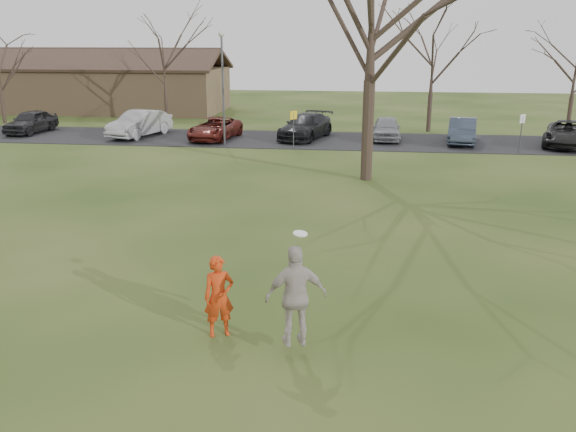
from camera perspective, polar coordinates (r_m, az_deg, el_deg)
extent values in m
plane|color=#1E380F|center=(12.33, -2.41, -12.02)|extent=(120.00, 120.00, 0.00)
cube|color=black|center=(36.20, 4.26, 7.16)|extent=(62.00, 6.50, 0.04)
imported|color=red|center=(12.39, -6.57, -7.59)|extent=(0.73, 0.62, 1.70)
imported|color=black|center=(42.13, -23.20, 8.23)|extent=(1.96, 4.34, 1.45)
imported|color=#A8A8AD|center=(38.40, -13.89, 8.49)|extent=(2.90, 5.08, 1.58)
imported|color=#581A14|center=(36.60, -6.93, 8.24)|extent=(2.76, 4.89, 1.29)
imported|color=black|center=(36.56, 1.69, 8.49)|extent=(3.37, 5.45, 1.47)
imported|color=gray|center=(36.59, 9.30, 8.21)|extent=(1.70, 4.05, 1.37)
imported|color=#303A48|center=(36.35, 16.19, 7.76)|extent=(2.16, 4.49, 1.42)
imported|color=black|center=(37.33, 24.97, 7.08)|extent=(3.88, 5.55, 1.41)
imported|color=#B2A7A0|center=(11.36, 0.79, -7.62)|extent=(1.26, 0.81, 1.99)
cylinder|color=white|center=(11.06, 1.17, -1.68)|extent=(0.27, 0.27, 0.08)
cube|color=#8C6D4C|center=(53.52, -17.21, 11.39)|extent=(20.00, 8.00, 3.50)
cube|color=#33231C|center=(51.52, -18.40, 13.91)|extent=(20.60, 4.40, 1.78)
cube|color=#33231C|center=(55.26, -16.55, 14.18)|extent=(20.60, 4.40, 1.78)
cube|color=#38281E|center=(53.37, -17.51, 14.80)|extent=(20.60, 0.45, 0.20)
cylinder|color=#47474C|center=(34.21, -6.17, 11.60)|extent=(0.12, 0.12, 6.00)
sphere|color=beige|center=(34.09, -6.34, 16.80)|extent=(0.34, 0.34, 0.34)
cylinder|color=#47474C|center=(33.26, 0.52, 8.08)|extent=(0.06, 0.06, 2.00)
cube|color=yellow|center=(33.15, 0.53, 9.54)|extent=(0.35, 0.35, 0.45)
cylinder|color=#47474C|center=(34.02, 21.20, 7.17)|extent=(0.06, 0.06, 2.00)
cube|color=silver|center=(33.91, 21.35, 8.58)|extent=(0.35, 0.35, 0.45)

